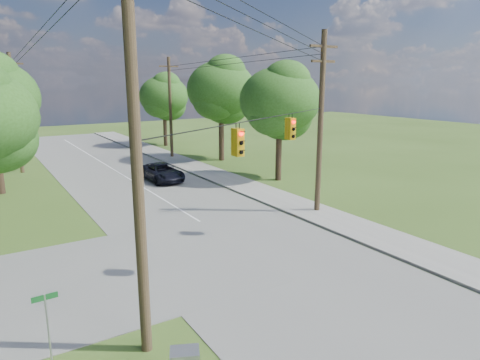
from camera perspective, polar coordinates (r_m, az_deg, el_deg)
ground at (r=15.44m, az=5.27°, el=-17.07°), size 140.00×140.00×0.00m
main_road at (r=20.14m, az=1.15°, el=-9.47°), size 10.00×100.00×0.03m
sidewalk_east at (r=24.21m, az=14.62°, el=-5.84°), size 2.60×100.00×0.12m
pole_sw at (r=11.62m, az=-13.78°, el=5.20°), size 2.00×0.32×12.00m
pole_ne at (r=25.32m, az=10.70°, el=7.73°), size 2.00×0.32×10.50m
pole_north_e at (r=44.08m, az=-9.27°, el=9.56°), size 2.00×0.32×10.00m
pole_north_w at (r=40.75m, az=-27.75°, el=7.96°), size 2.00×0.32×10.00m
power_lines at (r=24.16m, az=-8.66°, el=16.31°), size 13.93×29.62×4.93m
traffic_signals at (r=18.57m, az=3.65°, el=6.12°), size 4.91×3.27×1.05m
tree_e_near at (r=33.39m, az=5.32°, el=10.51°), size 6.20×6.20×8.81m
tree_e_mid at (r=42.00m, az=-2.56°, el=11.98°), size 6.60×6.60×9.64m
tree_e_far at (r=52.42m, az=-10.12°, el=10.94°), size 5.80×5.80×8.32m
car_main_north at (r=34.20m, az=-10.34°, el=1.04°), size 2.32×4.92×1.36m
street_name_sign at (r=13.20m, az=-24.31°, el=-16.67°), size 0.67×0.06×2.22m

